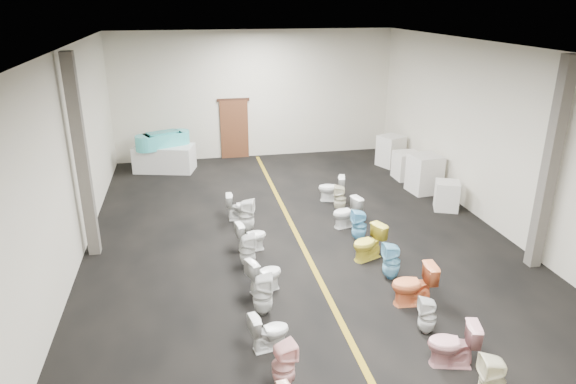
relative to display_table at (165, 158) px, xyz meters
name	(u,v)px	position (x,y,z in m)	size (l,w,h in m)	color
floor	(306,253)	(3.29, -6.85, -0.43)	(16.00, 16.00, 0.00)	black
ceiling	(309,51)	(3.29, -6.85, 4.07)	(16.00, 16.00, 0.00)	black
wall_back	(255,95)	(3.29, 1.15, 1.82)	(10.00, 10.00, 0.00)	beige
wall_left	(60,174)	(-1.71, -6.85, 1.82)	(16.00, 16.00, 0.00)	beige
wall_right	(516,147)	(8.29, -6.85, 1.82)	(16.00, 16.00, 0.00)	beige
aisle_stripe	(306,253)	(3.29, -6.85, -0.43)	(0.12, 15.60, 0.01)	olive
back_door	(234,129)	(2.49, 1.09, 0.62)	(1.00, 0.10, 2.10)	#562D19
door_frame	(233,100)	(2.49, 1.10, 1.69)	(1.15, 0.08, 0.10)	#331C11
column_left	(82,159)	(-1.46, -5.85, 1.82)	(0.25, 0.25, 4.50)	#59544C
column_right	(550,167)	(8.04, -8.35, 1.82)	(0.25, 0.25, 4.50)	#59544C
display_table	(165,158)	(0.00, 0.00, 0.00)	(1.94, 0.97, 0.86)	silver
bathtub	(163,140)	(0.00, 0.00, 0.64)	(1.76, 1.14, 0.55)	#41BCBB
appliance_crate_a	(447,196)	(7.69, -5.05, -0.03)	(0.62, 0.62, 0.80)	silver
appliance_crate_b	(424,174)	(7.69, -3.63, 0.14)	(0.83, 0.83, 1.14)	silver
appliance_crate_c	(407,165)	(7.69, -2.38, 0.00)	(0.77, 0.77, 0.87)	silver
appliance_crate_d	(391,151)	(7.69, -1.00, 0.10)	(0.75, 0.75, 1.06)	silver
toilet_left_3	(283,365)	(1.97, -11.00, -0.04)	(0.35, 0.36, 0.78)	beige
toilet_left_4	(269,331)	(1.91, -10.06, -0.10)	(0.38, 0.66, 0.67)	silver
toilet_left_5	(263,295)	(1.95, -9.05, -0.03)	(0.37, 0.37, 0.81)	silver
toilet_left_6	(264,274)	(2.11, -8.25, -0.06)	(0.41, 0.72, 0.73)	white
toilet_left_7	(248,251)	(1.91, -7.22, -0.05)	(0.34, 0.35, 0.76)	silver
toilet_left_8	(251,236)	(2.09, -6.44, -0.08)	(0.40, 0.70, 0.71)	white
toilet_left_9	(247,216)	(2.11, -5.41, 0.00)	(0.39, 0.39, 0.86)	white
toilet_left_10	(240,206)	(2.03, -4.60, -0.07)	(0.40, 0.70, 0.71)	white
toilet_right_2	(492,381)	(4.79, -11.93, -0.02)	(0.37, 0.37, 0.82)	#EFE7C1
toilet_right_3	(452,344)	(4.66, -11.04, -0.04)	(0.44, 0.77, 0.78)	#D8959A
toilet_right_4	(427,316)	(4.65, -10.19, -0.09)	(0.31, 0.32, 0.69)	silver
toilet_right_5	(413,285)	(4.79, -9.29, -0.01)	(0.47, 0.82, 0.84)	#ED7B45
toilet_right_6	(391,261)	(4.76, -8.31, -0.03)	(0.36, 0.37, 0.80)	#7CC7E6
toilet_right_7	(368,243)	(4.59, -7.39, -0.04)	(0.44, 0.77, 0.79)	yellow
toilet_right_8	(359,226)	(4.69, -6.46, -0.04)	(0.35, 0.36, 0.79)	#6FC3ED
toilet_right_9	(347,213)	(4.64, -5.61, -0.05)	(0.43, 0.75, 0.76)	white
toilet_right_10	(340,198)	(4.77, -4.60, -0.06)	(0.34, 0.34, 0.75)	beige
toilet_right_11	(331,188)	(4.76, -3.80, -0.05)	(0.42, 0.74, 0.76)	white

